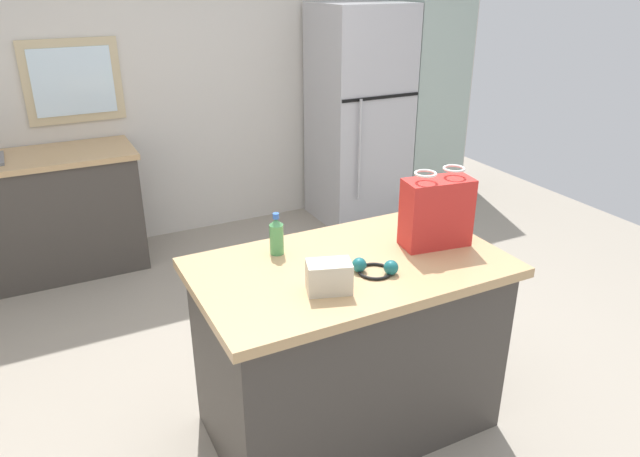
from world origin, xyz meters
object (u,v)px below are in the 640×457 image
Objects in this scene: kitchen_island at (349,346)px; ear_defenders at (375,268)px; tall_cabinet at (422,98)px; small_box at (329,277)px; refrigerator at (359,116)px; bottle at (277,236)px; shopping_bag at (436,212)px.

kitchen_island is 6.58× the size of ear_defenders.
small_box is (-2.27, -2.52, -0.06)m from tall_cabinet.
refrigerator reaches higher than ear_defenders.
bottle reaches higher than kitchen_island.
tall_cabinet reaches higher than small_box.
kitchen_island is 0.68× the size of tall_cabinet.
tall_cabinet is 5.51× the size of shopping_bag.
bottle is at bearing -137.80° from tall_cabinet.
tall_cabinet is 3.39m from small_box.
refrigerator reaches higher than bottle.
shopping_bag is at bearing -19.38° from bottle.
kitchen_island is 0.75× the size of refrigerator.
shopping_bag is (-0.96, -2.35, 0.13)m from refrigerator.
refrigerator is 10.33× the size of small_box.
tall_cabinet reaches higher than refrigerator.
tall_cabinet is 9.67× the size of ear_defenders.
bottle is at bearing 97.04° from small_box.
ear_defenders is (-1.36, -2.47, -0.01)m from refrigerator.
shopping_bag reaches higher than bottle.
tall_cabinet reaches higher than shopping_bag.
small_box is (-0.20, -0.17, 0.51)m from kitchen_island.
refrigerator is 2.68m from bottle.
small_box is at bearing -139.00° from kitchen_island.
small_box is 0.26m from ear_defenders.
shopping_bag is at bearing -112.29° from refrigerator.
ear_defenders is (-2.02, -2.47, -0.10)m from tall_cabinet.
kitchen_island is 7.75× the size of small_box.
refrigerator is at bearing 67.71° from shopping_bag.
kitchen_island is at bearing 41.00° from small_box.
kitchen_island is 3.17m from tall_cabinet.
tall_cabinet is 3.13m from bottle.
kitchen_island is at bearing -131.45° from tall_cabinet.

